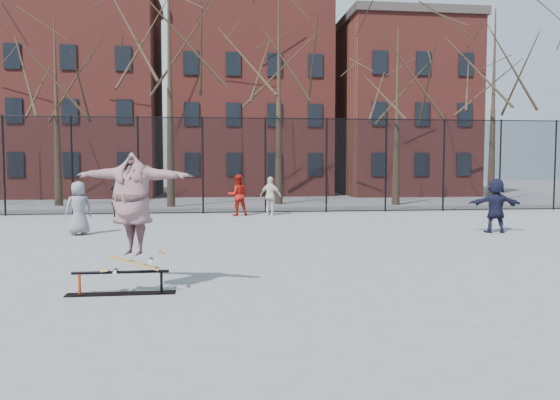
{
  "coord_description": "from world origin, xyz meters",
  "views": [
    {
      "loc": [
        -0.92,
        -9.75,
        2.14
      ],
      "look_at": [
        0.43,
        1.5,
        1.35
      ],
      "focal_mm": 35.0,
      "sensor_mm": 36.0,
      "label": 1
    }
  ],
  "objects": [
    {
      "name": "fence",
      "position": [
        -0.01,
        13.0,
        2.05
      ],
      "size": [
        34.03,
        0.07,
        4.0
      ],
      "color": "black",
      "rests_on": "ground"
    },
    {
      "name": "skater",
      "position": [
        -2.24,
        -0.78,
        1.32
      ],
      "size": [
        2.1,
        1.17,
        1.65
      ],
      "primitive_type": "imported",
      "rotation": [
        0.0,
        0.0,
        -0.32
      ],
      "color": "#4D3380",
      "rests_on": "skateboard"
    },
    {
      "name": "bystander_red",
      "position": [
        -0.01,
        12.0,
        0.82
      ],
      "size": [
        0.89,
        0.75,
        1.64
      ],
      "primitive_type": "imported",
      "rotation": [
        0.0,
        0.0,
        3.32
      ],
      "color": "#A7140E",
      "rests_on": "ground"
    },
    {
      "name": "bystander_black",
      "position": [
        -4.67,
        12.0,
        0.83
      ],
      "size": [
        0.7,
        0.58,
        1.66
      ],
      "primitive_type": "imported",
      "rotation": [
        0.0,
        0.0,
        2.79
      ],
      "color": "black",
      "rests_on": "ground"
    },
    {
      "name": "tree_row",
      "position": [
        -0.25,
        17.15,
        7.36
      ],
      "size": [
        33.66,
        7.46,
        10.67
      ],
      "color": "black",
      "rests_on": "ground"
    },
    {
      "name": "skateboard",
      "position": [
        -2.24,
        -0.78,
        0.44
      ],
      "size": [
        0.91,
        0.22,
        0.11
      ],
      "primitive_type": null,
      "color": "#A57442",
      "rests_on": "skate_rail"
    },
    {
      "name": "ground",
      "position": [
        0.0,
        0.0,
        0.0
      ],
      "size": [
        100.0,
        100.0,
        0.0
      ],
      "primitive_type": "plane",
      "color": "slate"
    },
    {
      "name": "bystander_navy",
      "position": [
        7.53,
        5.79,
        0.83
      ],
      "size": [
        1.6,
        0.79,
        1.65
      ],
      "primitive_type": "imported",
      "rotation": [
        0.0,
        0.0,
        2.94
      ],
      "color": "black",
      "rests_on": "ground"
    },
    {
      "name": "rowhouses",
      "position": [
        0.72,
        26.0,
        6.06
      ],
      "size": [
        29.0,
        7.0,
        13.0
      ],
      "color": "maroon",
      "rests_on": "ground"
    },
    {
      "name": "bystander_white",
      "position": [
        1.31,
        12.0,
        0.78
      ],
      "size": [
        0.98,
        0.78,
        1.55
      ],
      "primitive_type": "imported",
      "rotation": [
        0.0,
        0.0,
        2.63
      ],
      "color": "silver",
      "rests_on": "ground"
    },
    {
      "name": "bystander_grey",
      "position": [
        -4.89,
        6.76,
        0.79
      ],
      "size": [
        0.92,
        0.81,
        1.58
      ],
      "primitive_type": "imported",
      "rotation": [
        0.0,
        0.0,
        3.64
      ],
      "color": "slate",
      "rests_on": "ground"
    },
    {
      "name": "skate_rail",
      "position": [
        -2.44,
        -0.78,
        0.15
      ],
      "size": [
        1.75,
        0.27,
        0.38
      ],
      "color": "black",
      "rests_on": "ground"
    }
  ]
}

